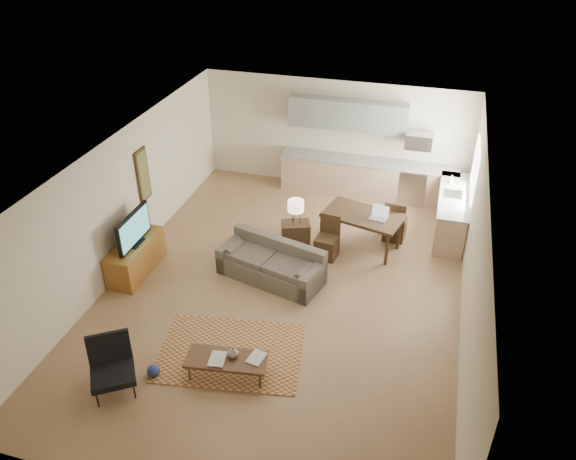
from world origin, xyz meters
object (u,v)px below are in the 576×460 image
(sofa, at_px, (271,262))
(tv_credenza, at_px, (136,257))
(dining_table, at_px, (362,231))
(console_table, at_px, (296,237))
(armchair, at_px, (112,369))
(coffee_table, at_px, (227,367))

(sofa, relative_size, tv_credenza, 1.47)
(sofa, xyz_separation_m, dining_table, (1.50, 1.57, 0.03))
(dining_table, bearing_deg, tv_credenza, -139.07)
(tv_credenza, distance_m, console_table, 3.22)
(armchair, relative_size, tv_credenza, 0.59)
(coffee_table, xyz_separation_m, dining_table, (1.40, 4.19, 0.21))
(armchair, xyz_separation_m, tv_credenza, (-1.18, 2.84, -0.09))
(coffee_table, relative_size, dining_table, 0.80)
(dining_table, bearing_deg, armchair, -106.65)
(console_table, xyz_separation_m, dining_table, (1.30, 0.51, 0.07))
(armchair, xyz_separation_m, dining_table, (2.94, 4.91, -0.02))
(tv_credenza, height_order, console_table, console_table)
(coffee_table, distance_m, console_table, 3.69)
(tv_credenza, xyz_separation_m, console_table, (2.82, 1.56, 0.00))
(armchair, relative_size, dining_table, 0.54)
(tv_credenza, relative_size, console_table, 2.15)
(armchair, bearing_deg, console_table, 35.85)
(armchair, height_order, dining_table, armchair)
(tv_credenza, bearing_deg, console_table, 29.04)
(sofa, height_order, console_table, sofa)
(sofa, distance_m, console_table, 1.08)
(coffee_table, height_order, armchair, armchair)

